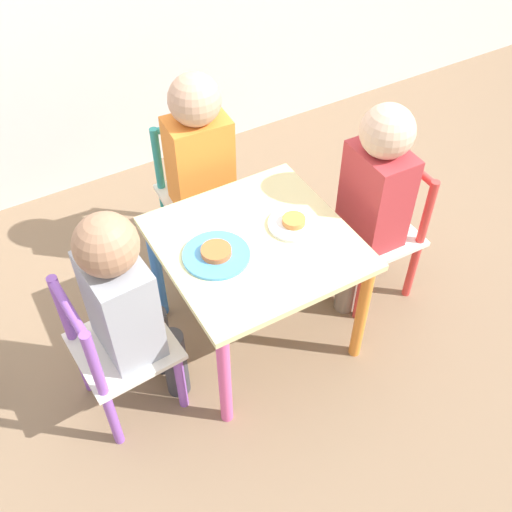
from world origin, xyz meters
name	(u,v)px	position (x,y,z in m)	size (l,w,h in m)	color
ground_plane	(256,331)	(0.00, 0.00, 0.00)	(6.00, 6.00, 0.00)	#7F664C
kids_table	(256,257)	(0.00, 0.00, 0.35)	(0.53, 0.53, 0.42)	beige
chair_purple	(117,352)	(-0.46, -0.03, 0.24)	(0.28, 0.28, 0.50)	silver
chair_red	(379,233)	(0.46, -0.01, 0.24)	(0.27, 0.27, 0.50)	silver
chair_teal	(198,195)	(0.03, 0.46, 0.24)	(0.28, 0.28, 0.50)	silver
child_left	(127,301)	(-0.40, -0.03, 0.42)	(0.22, 0.21, 0.71)	#38383D
child_right	(372,193)	(0.40, -0.01, 0.44)	(0.22, 0.20, 0.73)	#7A6B5B
child_back	(201,159)	(0.03, 0.40, 0.44)	(0.21, 0.22, 0.73)	#4C608E
plate_left	(216,254)	(-0.13, 0.00, 0.43)	(0.19, 0.19, 0.03)	#4C9EE0
plate_right	(294,223)	(0.13, 0.00, 0.43)	(0.15, 0.15, 0.03)	white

